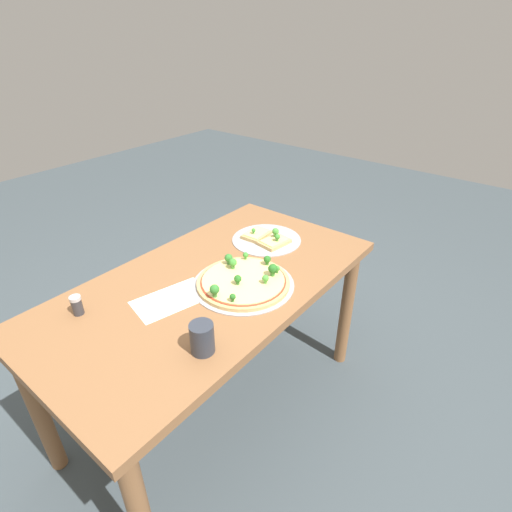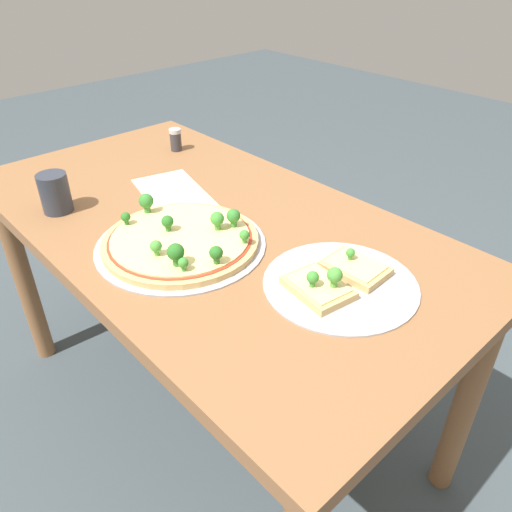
{
  "view_description": "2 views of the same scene",
  "coord_description": "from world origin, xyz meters",
  "px_view_note": "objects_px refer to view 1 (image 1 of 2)",
  "views": [
    {
      "loc": [
        0.88,
        0.93,
        1.55
      ],
      "look_at": [
        -0.23,
        0.04,
        0.72
      ],
      "focal_mm": 28.0,
      "sensor_mm": 36.0,
      "label": 1
    },
    {
      "loc": [
        -0.88,
        0.63,
        1.3
      ],
      "look_at": [
        -0.23,
        0.04,
        0.72
      ],
      "focal_mm": 35.0,
      "sensor_mm": 36.0,
      "label": 2
    }
  ],
  "objects_px": {
    "dining_table": "(211,300)",
    "pizza_tray_slice": "(266,238)",
    "drinking_cup": "(202,338)",
    "condiment_shaker": "(77,305)",
    "pizza_tray_whole": "(243,281)"
  },
  "relations": [
    {
      "from": "pizza_tray_slice",
      "to": "drinking_cup",
      "type": "distance_m",
      "value": 0.73
    },
    {
      "from": "pizza_tray_whole",
      "to": "pizza_tray_slice",
      "type": "height_order",
      "value": "pizza_tray_whole"
    },
    {
      "from": "drinking_cup",
      "to": "condiment_shaker",
      "type": "bearing_deg",
      "value": -73.25
    },
    {
      "from": "dining_table",
      "to": "condiment_shaker",
      "type": "xyz_separation_m",
      "value": [
        0.42,
        -0.21,
        0.13
      ]
    },
    {
      "from": "pizza_tray_slice",
      "to": "drinking_cup",
      "type": "height_order",
      "value": "drinking_cup"
    },
    {
      "from": "dining_table",
      "to": "pizza_tray_slice",
      "type": "distance_m",
      "value": 0.41
    },
    {
      "from": "dining_table",
      "to": "drinking_cup",
      "type": "relative_size",
      "value": 13.65
    },
    {
      "from": "dining_table",
      "to": "drinking_cup",
      "type": "xyz_separation_m",
      "value": [
        0.28,
        0.25,
        0.14
      ]
    },
    {
      "from": "pizza_tray_whole",
      "to": "drinking_cup",
      "type": "height_order",
      "value": "drinking_cup"
    },
    {
      "from": "pizza_tray_slice",
      "to": "condiment_shaker",
      "type": "distance_m",
      "value": 0.83
    },
    {
      "from": "pizza_tray_slice",
      "to": "drinking_cup",
      "type": "xyz_separation_m",
      "value": [
        0.68,
        0.28,
        0.04
      ]
    },
    {
      "from": "dining_table",
      "to": "pizza_tray_slice",
      "type": "xyz_separation_m",
      "value": [
        -0.39,
        -0.03,
        0.1
      ]
    },
    {
      "from": "dining_table",
      "to": "drinking_cup",
      "type": "height_order",
      "value": "drinking_cup"
    },
    {
      "from": "dining_table",
      "to": "drinking_cup",
      "type": "bearing_deg",
      "value": 41.14
    },
    {
      "from": "drinking_cup",
      "to": "pizza_tray_slice",
      "type": "bearing_deg",
      "value": -157.73
    }
  ]
}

